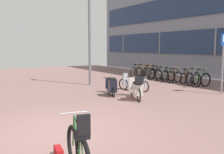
# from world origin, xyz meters

# --- Properties ---
(ground) EXTENTS (21.00, 40.00, 0.13)m
(ground) POSITION_xyz_m (1.43, 0.00, -0.02)
(ground) COLOR #2B303A
(bicycle_foreground) EXTENTS (0.75, 1.35, 1.08)m
(bicycle_foreground) POSITION_xyz_m (-0.45, -2.15, 0.39)
(bicycle_foreground) COLOR black
(bicycle_foreground) RESTS_ON ground
(bicycle_rack_00) EXTENTS (1.44, 0.48, 1.02)m
(bicycle_rack_00) POSITION_xyz_m (8.79, 2.87, 0.36)
(bicycle_rack_00) COLOR black
(bicycle_rack_00) RESTS_ON ground
(bicycle_rack_01) EXTENTS (1.43, 0.49, 1.03)m
(bicycle_rack_01) POSITION_xyz_m (8.92, 3.49, 0.36)
(bicycle_rack_01) COLOR black
(bicycle_rack_01) RESTS_ON ground
(bicycle_rack_02) EXTENTS (1.22, 0.47, 0.92)m
(bicycle_rack_02) POSITION_xyz_m (9.05, 4.11, 0.32)
(bicycle_rack_02) COLOR black
(bicycle_rack_02) RESTS_ON ground
(bicycle_rack_03) EXTENTS (1.28, 0.48, 0.92)m
(bicycle_rack_03) POSITION_xyz_m (8.78, 4.73, 0.33)
(bicycle_rack_03) COLOR black
(bicycle_rack_03) RESTS_ON ground
(bicycle_rack_04) EXTENTS (1.28, 0.48, 0.93)m
(bicycle_rack_04) POSITION_xyz_m (8.90, 5.35, 0.33)
(bicycle_rack_04) COLOR black
(bicycle_rack_04) RESTS_ON ground
(bicycle_rack_05) EXTENTS (1.30, 0.48, 0.93)m
(bicycle_rack_05) POSITION_xyz_m (8.99, 5.97, 0.33)
(bicycle_rack_05) COLOR black
(bicycle_rack_05) RESTS_ON ground
(bicycle_rack_06) EXTENTS (1.37, 0.48, 0.97)m
(bicycle_rack_06) POSITION_xyz_m (8.95, 6.59, 0.34)
(bicycle_rack_06) COLOR black
(bicycle_rack_06) RESTS_ON ground
(bicycle_rack_07) EXTENTS (1.32, 0.48, 0.97)m
(bicycle_rack_07) POSITION_xyz_m (8.94, 7.21, 0.34)
(bicycle_rack_07) COLOR black
(bicycle_rack_07) RESTS_ON ground
(bicycle_rack_08) EXTENTS (1.37, 0.48, 1.00)m
(bicycle_rack_08) POSITION_xyz_m (8.93, 7.83, 0.35)
(bicycle_rack_08) COLOR black
(bicycle_rack_08) RESTS_ON ground
(bicycle_rack_09) EXTENTS (1.29, 0.47, 0.94)m
(bicycle_rack_09) POSITION_xyz_m (8.89, 8.45, 0.33)
(bicycle_rack_09) COLOR black
(bicycle_rack_09) RESTS_ON ground
(scooter_near) EXTENTS (0.83, 1.55, 0.78)m
(scooter_near) POSITION_xyz_m (3.64, 3.32, 0.39)
(scooter_near) COLOR black
(scooter_near) RESTS_ON ground
(scooter_mid) EXTENTS (0.78, 1.68, 1.04)m
(scooter_mid) POSITION_xyz_m (5.21, 3.62, 0.47)
(scooter_mid) COLOR black
(scooter_mid) RESTS_ON ground
(scooter_far) EXTENTS (0.98, 1.70, 0.97)m
(scooter_far) POSITION_xyz_m (3.99, 2.07, 0.44)
(scooter_far) COLOR black
(scooter_far) RESTS_ON ground
(parking_sign) EXTENTS (0.40, 0.07, 2.62)m
(parking_sign) POSITION_xyz_m (7.83, 1.00, 1.61)
(parking_sign) COLOR gray
(parking_sign) RESTS_ON ground
(lamp_post) EXTENTS (0.20, 0.52, 5.47)m
(lamp_post) POSITION_xyz_m (4.26, 6.54, 3.05)
(lamp_post) COLOR slate
(lamp_post) RESTS_ON ground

